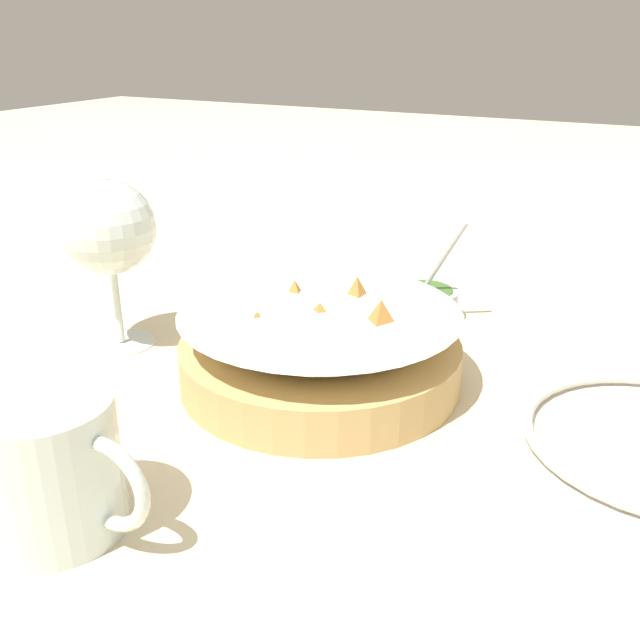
{
  "coord_description": "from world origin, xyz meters",
  "views": [
    {
      "loc": [
        0.27,
        -0.48,
        0.3
      ],
      "look_at": [
        0.01,
        0.03,
        0.06
      ],
      "focal_mm": 40.0,
      "sensor_mm": 36.0,
      "label": 1
    }
  ],
  "objects_px": {
    "beer_mug": "(52,471)",
    "food_basket": "(321,349)",
    "wine_glass": "(109,232)",
    "sauce_cup": "(425,302)"
  },
  "relations": [
    {
      "from": "sauce_cup",
      "to": "food_basket",
      "type": "bearing_deg",
      "value": -99.67
    },
    {
      "from": "beer_mug",
      "to": "food_basket",
      "type": "bearing_deg",
      "value": 77.88
    },
    {
      "from": "food_basket",
      "to": "beer_mug",
      "type": "distance_m",
      "value": 0.26
    },
    {
      "from": "sauce_cup",
      "to": "wine_glass",
      "type": "bearing_deg",
      "value": -140.23
    },
    {
      "from": "food_basket",
      "to": "beer_mug",
      "type": "relative_size",
      "value": 1.98
    },
    {
      "from": "food_basket",
      "to": "wine_glass",
      "type": "bearing_deg",
      "value": -174.43
    },
    {
      "from": "food_basket",
      "to": "beer_mug",
      "type": "xyz_separation_m",
      "value": [
        -0.06,
        -0.26,
        0.01
      ]
    },
    {
      "from": "sauce_cup",
      "to": "wine_glass",
      "type": "distance_m",
      "value": 0.34
    },
    {
      "from": "wine_glass",
      "to": "sauce_cup",
      "type": "bearing_deg",
      "value": 39.77
    },
    {
      "from": "food_basket",
      "to": "sauce_cup",
      "type": "height_order",
      "value": "sauce_cup"
    }
  ]
}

